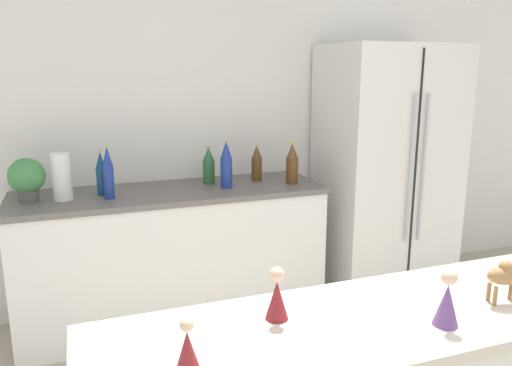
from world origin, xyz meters
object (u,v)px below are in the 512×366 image
refrigerator (385,172)px  back_bottle_2 (101,174)px  back_bottle_5 (226,165)px  wise_man_figurine_crimson (277,297)px  back_bottle_3 (108,173)px  wise_man_figurine_purple (187,346)px  wise_man_figurine_blue (447,301)px  back_bottle_4 (209,166)px  paper_towel_roll (62,177)px  back_bottle_0 (292,164)px  camel_figurine (507,274)px  potted_plant (27,178)px  back_bottle_1 (257,163)px

refrigerator → back_bottle_2: (-1.98, 0.06, 0.12)m
back_bottle_5 → wise_man_figurine_crimson: (-0.39, -1.79, -0.04)m
back_bottle_3 → wise_man_figurine_purple: back_bottle_3 is taller
wise_man_figurine_blue → back_bottle_4: bearing=93.2°
paper_towel_roll → back_bottle_0: 1.44m
back_bottle_2 → back_bottle_5: (0.77, -0.07, 0.02)m
back_bottle_2 → back_bottle_4: back_bottle_2 is taller
camel_figurine → wise_man_figurine_blue: bearing=-169.3°
refrigerator → wise_man_figurine_crimson: refrigerator is taller
back_bottle_0 → wise_man_figurine_purple: (-1.13, -1.92, -0.03)m
back_bottle_5 → camel_figurine: (0.31, -1.94, -0.01)m
wise_man_figurine_crimson → back_bottle_0: bearing=64.7°
back_bottle_3 → camel_figurine: back_bottle_3 is taller
potted_plant → camel_figurine: (1.49, -2.01, -0.00)m
back_bottle_5 → potted_plant: bearing=176.6°
back_bottle_5 → wise_man_figurine_blue: 1.99m
wise_man_figurine_crimson → wise_man_figurine_purple: wise_man_figurine_crimson is taller
refrigerator → camel_figurine: bearing=-114.7°
paper_towel_roll → back_bottle_5: back_bottle_5 is taller
potted_plant → paper_towel_roll: (0.19, -0.04, -0.00)m
refrigerator → camel_figurine: size_ratio=11.12×
back_bottle_0 → back_bottle_2: back_bottle_0 is taller
back_bottle_4 → back_bottle_0: bearing=-19.1°
refrigerator → back_bottle_4: bearing=173.6°
back_bottle_4 → back_bottle_5: back_bottle_5 is taller
camel_figurine → wise_man_figurine_crimson: bearing=168.2°
back_bottle_3 → wise_man_figurine_purple: bearing=-88.5°
potted_plant → wise_man_figurine_crimson: bearing=-67.0°
back_bottle_0 → back_bottle_4: back_bottle_0 is taller
back_bottle_4 → back_bottle_2: bearing=-173.3°
back_bottle_0 → back_bottle_2: 1.22m
back_bottle_1 → refrigerator: bearing=-7.7°
refrigerator → wise_man_figurine_crimson: bearing=-131.5°
camel_figurine → wise_man_figurine_blue: 0.27m
refrigerator → paper_towel_roll: 2.20m
refrigerator → wise_man_figurine_purple: 2.72m
refrigerator → camel_figurine: (-0.90, -1.95, 0.13)m
refrigerator → back_bottle_2: 1.98m
camel_figurine → back_bottle_3: bearing=118.6°
refrigerator → potted_plant: bearing=178.6°
back_bottle_5 → wise_man_figurine_purple: (-0.68, -1.94, -0.05)m
wise_man_figurine_blue → wise_man_figurine_purple: 0.73m
back_bottle_3 → wise_man_figurine_blue: (0.78, -1.96, -0.04)m
refrigerator → potted_plant: 2.39m
wise_man_figurine_crimson → back_bottle_1: bearing=71.6°
paper_towel_roll → camel_figurine: paper_towel_roll is taller
refrigerator → back_bottle_3: 1.95m
back_bottle_1 → wise_man_figurine_purple: back_bottle_1 is taller
refrigerator → wise_man_figurine_blue: size_ratio=10.79×
camel_figurine → wise_man_figurine_blue: wise_man_figurine_blue is taller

